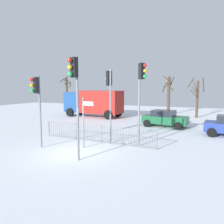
% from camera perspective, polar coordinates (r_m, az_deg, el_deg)
% --- Properties ---
extents(ground_plane, '(60.00, 60.00, 0.00)m').
position_cam_1_polar(ground_plane, '(11.65, -9.94, -10.74)').
color(ground_plane, white).
extents(traffic_light_mid_right, '(0.37, 0.55, 4.89)m').
position_cam_1_polar(traffic_light_mid_right, '(9.86, -9.95, 7.25)').
color(traffic_light_mid_right, slate).
rests_on(traffic_light_mid_right, ground).
extents(traffic_light_rear_left, '(0.41, 0.53, 4.13)m').
position_cam_1_polar(traffic_light_rear_left, '(12.65, -19.52, 4.29)').
color(traffic_light_rear_left, slate).
rests_on(traffic_light_rear_left, ground).
extents(traffic_light_rear_right, '(0.52, 0.42, 4.92)m').
position_cam_1_polar(traffic_light_rear_right, '(12.24, 7.81, 7.20)').
color(traffic_light_rear_right, slate).
rests_on(traffic_light_rear_right, ground).
extents(traffic_light_mid_left, '(0.50, 0.43, 4.56)m').
position_cam_1_polar(traffic_light_mid_left, '(13.06, -0.75, 6.10)').
color(traffic_light_mid_left, slate).
rests_on(traffic_light_mid_left, ground).
extents(direction_sign_post, '(0.78, 0.22, 2.92)m').
position_cam_1_polar(direction_sign_post, '(12.11, -7.49, -2.06)').
color(direction_sign_post, slate).
rests_on(direction_sign_post, ground).
extents(pedestrian_guard_railing, '(7.90, 0.59, 1.07)m').
position_cam_1_polar(pedestrian_guard_railing, '(13.61, -4.35, -5.73)').
color(pedestrian_guard_railing, slate).
rests_on(pedestrian_guard_railing, ground).
extents(car_green_mid, '(4.00, 2.37, 1.47)m').
position_cam_1_polar(car_green_mid, '(19.30, 13.95, -1.62)').
color(car_green_mid, '#195933').
rests_on(car_green_mid, ground).
extents(delivery_truck, '(7.22, 3.22, 3.10)m').
position_cam_1_polar(delivery_truck, '(25.38, -4.93, 2.66)').
color(delivery_truck, maroon).
rests_on(delivery_truck, ground).
extents(bare_tree_left, '(1.82, 1.86, 4.66)m').
position_cam_1_polar(bare_tree_left, '(26.28, 21.83, 3.76)').
color(bare_tree_left, '#473828').
rests_on(bare_tree_left, ground).
extents(bare_tree_centre, '(1.43, 1.45, 4.93)m').
position_cam_1_polar(bare_tree_centre, '(27.90, 14.92, 4.65)').
color(bare_tree_centre, '#473828').
rests_on(bare_tree_centre, ground).
extents(bare_tree_right, '(2.02, 2.01, 5.41)m').
position_cam_1_polar(bare_tree_right, '(34.42, -12.05, 5.24)').
color(bare_tree_right, '#473828').
rests_on(bare_tree_right, ground).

